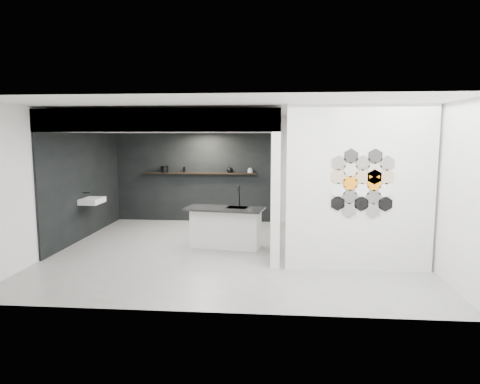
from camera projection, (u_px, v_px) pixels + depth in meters
name	position (u px, v px, depth m)	size (l,w,h in m)	color
floor	(234.00, 251.00, 8.53)	(7.00, 6.00, 0.01)	gray
partition_panel	(359.00, 189.00, 7.18)	(2.45, 0.15, 2.80)	silver
bay_clad_back	(196.00, 177.00, 11.42)	(4.40, 0.04, 2.35)	black
bay_clad_left	(85.00, 185.00, 9.66)	(0.04, 4.00, 2.35)	black
bulkhead	(179.00, 123.00, 9.29)	(4.40, 4.00, 0.40)	silver
corner_column	(275.00, 201.00, 7.32)	(0.16, 0.16, 2.35)	silver
fascia_beam	(154.00, 120.00, 7.40)	(4.40, 0.16, 0.40)	silver
wall_basin	(92.00, 201.00, 9.48)	(0.40, 0.60, 0.12)	silver
display_shelf	(199.00, 173.00, 11.29)	(3.00, 0.15, 0.04)	black
kitchen_island	(226.00, 227.00, 8.77)	(1.66, 0.93, 1.27)	silver
stockpot	(165.00, 169.00, 11.36)	(0.20, 0.20, 0.16)	black
kettle	(230.00, 170.00, 11.21)	(0.17, 0.17, 0.14)	black
glass_bowl	(250.00, 171.00, 11.17)	(0.13, 0.13, 0.10)	gray
glass_vase	(250.00, 170.00, 11.17)	(0.09, 0.09, 0.13)	gray
bottle_dark	(184.00, 169.00, 11.31)	(0.06, 0.06, 0.15)	black
utensil_cup	(165.00, 170.00, 11.36)	(0.08, 0.08, 0.10)	black
hex_tile_cluster	(363.00, 183.00, 7.07)	(1.04, 0.02, 1.16)	black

